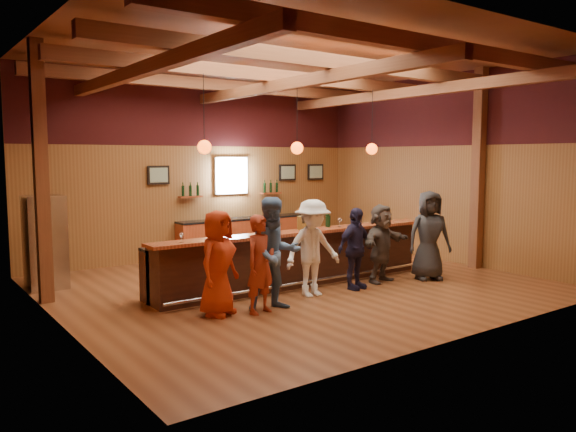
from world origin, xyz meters
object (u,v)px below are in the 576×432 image
Objects in this scene: customer_orange at (218,263)px; customer_dark at (429,235)px; stainless_fridge at (45,242)px; back_bar_cabinet at (249,235)px; customer_redvest at (261,264)px; bar_counter at (293,258)px; customer_navy at (355,249)px; bottle_a at (329,221)px; customer_brown at (381,243)px; ice_bucket at (303,223)px; customer_denim at (275,254)px; bartender at (310,236)px; customer_white at (313,248)px.

customer_dark reaches higher than customer_orange.
customer_orange is at bearing -63.10° from stainless_fridge.
customer_redvest is at bearing -119.96° from back_bar_cabinet.
customer_navy reaches higher than bar_counter.
customer_dark is (6.63, -3.78, 0.02)m from stainless_fridge.
bottle_a is at bearing 78.28° from customer_navy.
customer_redvest is (-2.87, -4.99, 0.33)m from back_bar_cabinet.
customer_navy is at bearing -57.93° from bar_counter.
customer_brown is 1.67m from ice_bucket.
stainless_fridge reaches higher than customer_orange.
customer_brown is (1.53, -0.93, 0.27)m from bar_counter.
customer_denim is at bearing -151.60° from bottle_a.
bar_counter is 4.01× the size of customer_navy.
stainless_fridge reaches higher than customer_navy.
customer_redvest is at bearing 179.33° from customer_navy.
customer_navy is 2.15m from bartender.
customer_orange is at bearing -175.46° from customer_white.
back_bar_cabinet is (1.18, 3.57, -0.05)m from bar_counter.
back_bar_cabinet is at bearing 74.29° from customer_denim.
bartender is at bearing 39.80° from bar_counter.
customer_white is at bearing -25.29° from customer_orange.
ice_bucket is at bearing 66.01° from customer_white.
customer_orange reaches higher than ice_bucket.
bartender is (1.21, 1.01, 0.23)m from bar_counter.
stainless_fridge is 6.58m from customer_brown.
customer_redvest is 0.91× the size of customer_white.
customer_dark is (2.84, -0.28, 0.04)m from customer_white.
ice_bucket is at bearing -178.87° from customer_dark.
customer_white is at bearing 29.35° from customer_denim.
stainless_fridge is at bearing 149.24° from bar_counter.
bar_counter is 1.30m from customer_navy.
bottle_a is (4.84, -2.69, 0.33)m from stainless_fridge.
customer_brown is 1.97m from bartender.
customer_orange is 2.98m from customer_navy.
customer_dark is (2.51, -1.33, 0.40)m from bar_counter.
customer_brown is (2.92, 0.45, -0.14)m from customer_denim.
customer_orange is at bearing -126.66° from back_bar_cabinet.
bartender is 5.84× the size of ice_bucket.
customer_redvest reaches higher than customer_brown.
customer_denim is at bearing 179.62° from customer_navy.
customer_redvest is 0.87× the size of customer_dark.
bar_counter is at bearing 56.57° from customer_denim.
back_bar_cabinet is 5.76m from customer_redvest.
bar_counter is 2.58m from customer_orange.
customer_white is (1.06, 0.34, -0.05)m from customer_denim.
back_bar_cabinet is at bearing 74.36° from customer_white.
customer_navy is 4.93× the size of bottle_a.
bartender is (0.53, 2.09, -0.03)m from customer_navy.
customer_redvest reaches higher than bartender.
customer_denim is (2.72, -3.83, 0.04)m from stainless_fridge.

